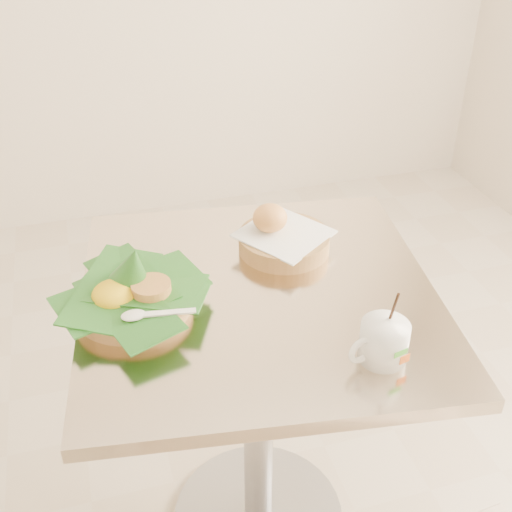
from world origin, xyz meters
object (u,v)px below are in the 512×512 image
object	(u,v)px
coffee_mug	(383,341)
rice_basket	(131,292)
bread_basket	(282,237)
cafe_table	(259,372)

from	to	relation	value
coffee_mug	rice_basket	bearing A→B (deg)	146.30
coffee_mug	bread_basket	bearing A→B (deg)	98.39
cafe_table	bread_basket	world-z (taller)	bread_basket
bread_basket	coffee_mug	world-z (taller)	coffee_mug
cafe_table	coffee_mug	world-z (taller)	coffee_mug
rice_basket	cafe_table	bearing A→B (deg)	-3.77
cafe_table	bread_basket	bearing A→B (deg)	55.72
rice_basket	coffee_mug	distance (m)	0.47
rice_basket	bread_basket	bearing A→B (deg)	19.17
bread_basket	coffee_mug	xyz separation A→B (m)	(0.06, -0.38, 0.01)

